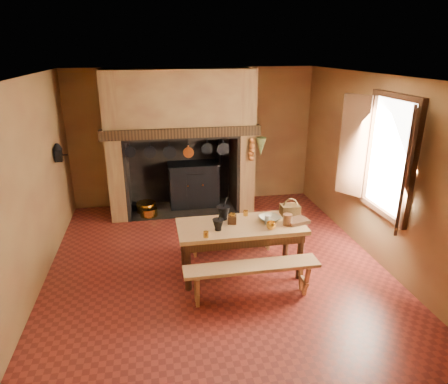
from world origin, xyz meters
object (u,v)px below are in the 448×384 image
at_px(work_table, 241,232).
at_px(wicker_basket, 290,209).
at_px(iron_range, 194,184).
at_px(coffee_grinder, 232,219).
at_px(bench_front, 252,273).
at_px(mixing_bowl, 270,219).

distance_m(work_table, wicker_basket, 0.86).
bearing_deg(iron_range, coffee_grinder, -84.78).
xyz_separation_m(iron_range, bench_front, (0.36, -3.43, -0.11)).
relative_size(iron_range, mixing_bowl, 5.33).
bearing_deg(bench_front, wicker_basket, 47.42).
bearing_deg(iron_range, mixing_bowl, -73.77).
height_order(coffee_grinder, wicker_basket, wicker_basket).
bearing_deg(iron_range, work_table, -82.55).
bearing_deg(work_table, coffee_grinder, 150.15).
relative_size(iron_range, work_table, 0.89).
height_order(iron_range, bench_front, iron_range).
bearing_deg(coffee_grinder, bench_front, -66.50).
bearing_deg(mixing_bowl, iron_range, 106.23).
relative_size(coffee_grinder, mixing_bowl, 0.62).
bearing_deg(wicker_basket, bench_front, -132.01).
xyz_separation_m(work_table, wicker_basket, (0.80, 0.22, 0.21)).
relative_size(iron_range, wicker_basket, 5.77).
distance_m(iron_range, mixing_bowl, 2.87).
bearing_deg(bench_front, work_table, 90.00).
bearing_deg(work_table, bench_front, -90.00).
relative_size(bench_front, coffee_grinder, 9.63).
height_order(work_table, wicker_basket, wicker_basket).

